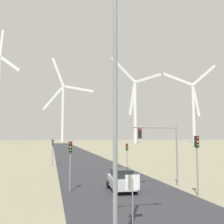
{
  "coord_description": "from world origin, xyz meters",
  "views": [
    {
      "loc": [
        -5.86,
        -4.37,
        4.57
      ],
      "look_at": [
        0.0,
        20.95,
        6.96
      ],
      "focal_mm": 42.0,
      "sensor_mm": 36.0,
      "label": 1
    }
  ],
  "objects_px": {
    "streetlamp": "(115,62)",
    "wind_turbine_center": "(63,106)",
    "wind_turbine_far_right": "(193,105)",
    "traffic_light_mast_overhead": "(161,142)",
    "stop_sign_near": "(133,189)",
    "traffic_light_post_mid_left": "(53,147)",
    "car_approaching": "(121,180)",
    "traffic_light_post_near_left": "(70,155)",
    "traffic_light_post_near_right": "(197,152)",
    "traffic_light_post_mid_right": "(127,151)",
    "wind_turbine_right": "(135,104)"
  },
  "relations": [
    {
      "from": "streetlamp",
      "to": "wind_turbine_center",
      "type": "bearing_deg",
      "value": 88.24
    },
    {
      "from": "wind_turbine_center",
      "to": "wind_turbine_far_right",
      "type": "relative_size",
      "value": 1.16
    },
    {
      "from": "traffic_light_mast_overhead",
      "to": "wind_turbine_center",
      "type": "bearing_deg",
      "value": 90.45
    },
    {
      "from": "stop_sign_near",
      "to": "traffic_light_mast_overhead",
      "type": "height_order",
      "value": "traffic_light_mast_overhead"
    },
    {
      "from": "traffic_light_post_mid_left",
      "to": "car_approaching",
      "type": "bearing_deg",
      "value": -74.3
    },
    {
      "from": "traffic_light_post_near_left",
      "to": "car_approaching",
      "type": "xyz_separation_m",
      "value": [
        4.22,
        -0.75,
        -2.09
      ]
    },
    {
      "from": "streetlamp",
      "to": "stop_sign_near",
      "type": "xyz_separation_m",
      "value": [
        1.88,
        3.83,
        -5.71
      ]
    },
    {
      "from": "traffic_light_post_near_right",
      "to": "traffic_light_post_mid_right",
      "type": "bearing_deg",
      "value": 93.5
    },
    {
      "from": "traffic_light_post_near_left",
      "to": "traffic_light_post_mid_left",
      "type": "distance_m",
      "value": 19.13
    },
    {
      "from": "traffic_light_post_mid_left",
      "to": "wind_turbine_center",
      "type": "xyz_separation_m",
      "value": [
        8.22,
        165.64,
        25.0
      ]
    },
    {
      "from": "traffic_light_mast_overhead",
      "to": "traffic_light_post_near_right",
      "type": "bearing_deg",
      "value": -74.82
    },
    {
      "from": "traffic_light_post_mid_left",
      "to": "wind_turbine_far_right",
      "type": "distance_m",
      "value": 163.81
    },
    {
      "from": "streetlamp",
      "to": "traffic_light_post_mid_right",
      "type": "bearing_deg",
      "value": 72.72
    },
    {
      "from": "stop_sign_near",
      "to": "traffic_light_post_near_left",
      "type": "distance_m",
      "value": 9.29
    },
    {
      "from": "traffic_light_post_mid_right",
      "to": "wind_turbine_far_right",
      "type": "xyz_separation_m",
      "value": [
        89.5,
        135.15,
        24.01
      ]
    },
    {
      "from": "stop_sign_near",
      "to": "car_approaching",
      "type": "relative_size",
      "value": 0.6
    },
    {
      "from": "wind_turbine_center",
      "to": "wind_turbine_far_right",
      "type": "distance_m",
      "value": 98.55
    },
    {
      "from": "traffic_light_post_near_right",
      "to": "car_approaching",
      "type": "relative_size",
      "value": 1.09
    },
    {
      "from": "traffic_light_post_near_left",
      "to": "traffic_light_post_mid_right",
      "type": "relative_size",
      "value": 1.16
    },
    {
      "from": "traffic_light_post_near_right",
      "to": "traffic_light_post_mid_right",
      "type": "relative_size",
      "value": 1.29
    },
    {
      "from": "traffic_light_post_mid_left",
      "to": "wind_turbine_far_right",
      "type": "xyz_separation_m",
      "value": [
        99.32,
        128.09,
        23.66
      ]
    },
    {
      "from": "car_approaching",
      "to": "wind_turbine_far_right",
      "type": "xyz_separation_m",
      "value": [
        93.75,
        147.92,
        25.7
      ]
    },
    {
      "from": "traffic_light_post_mid_right",
      "to": "traffic_light_mast_overhead",
      "type": "relative_size",
      "value": 0.63
    },
    {
      "from": "stop_sign_near",
      "to": "traffic_light_post_mid_right",
      "type": "xyz_separation_m",
      "value": [
        5.79,
        20.82,
        0.84
      ]
    },
    {
      "from": "traffic_light_post_mid_left",
      "to": "traffic_light_post_mid_right",
      "type": "distance_m",
      "value": 12.1
    },
    {
      "from": "streetlamp",
      "to": "traffic_light_mast_overhead",
      "type": "bearing_deg",
      "value": 59.63
    },
    {
      "from": "traffic_light_post_mid_right",
      "to": "traffic_light_mast_overhead",
      "type": "bearing_deg",
      "value": -90.73
    },
    {
      "from": "stop_sign_near",
      "to": "wind_turbine_right",
      "type": "bearing_deg",
      "value": 71.83
    },
    {
      "from": "traffic_light_post_near_left",
      "to": "traffic_light_post_near_right",
      "type": "xyz_separation_m",
      "value": [
        9.44,
        -3.96,
        0.34
      ]
    },
    {
      "from": "car_approaching",
      "to": "wind_turbine_right",
      "type": "distance_m",
      "value": 150.42
    },
    {
      "from": "streetlamp",
      "to": "traffic_light_post_mid_left",
      "type": "bearing_deg",
      "value": 93.89
    },
    {
      "from": "traffic_light_mast_overhead",
      "to": "wind_turbine_far_right",
      "type": "distance_m",
      "value": 173.64
    },
    {
      "from": "traffic_light_post_near_left",
      "to": "car_approaching",
      "type": "height_order",
      "value": "traffic_light_post_near_left"
    },
    {
      "from": "traffic_light_post_mid_left",
      "to": "car_approaching",
      "type": "distance_m",
      "value": 20.7
    },
    {
      "from": "traffic_light_post_near_right",
      "to": "traffic_light_mast_overhead",
      "type": "xyz_separation_m",
      "value": [
        -1.13,
        4.15,
        0.66
      ]
    },
    {
      "from": "traffic_light_mast_overhead",
      "to": "wind_turbine_center",
      "type": "relative_size",
      "value": 0.08
    },
    {
      "from": "traffic_light_post_near_right",
      "to": "traffic_light_mast_overhead",
      "type": "bearing_deg",
      "value": 105.18
    },
    {
      "from": "traffic_light_post_mid_left",
      "to": "traffic_light_post_mid_right",
      "type": "relative_size",
      "value": 1.14
    },
    {
      "from": "wind_turbine_right",
      "to": "traffic_light_post_near_right",
      "type": "bearing_deg",
      "value": -106.29
    },
    {
      "from": "car_approaching",
      "to": "wind_turbine_center",
      "type": "xyz_separation_m",
      "value": [
        2.64,
        185.47,
        27.04
      ]
    },
    {
      "from": "traffic_light_post_near_right",
      "to": "streetlamp",
      "type": "bearing_deg",
      "value": -134.88
    },
    {
      "from": "car_approaching",
      "to": "wind_turbine_center",
      "type": "relative_size",
      "value": 0.06
    },
    {
      "from": "stop_sign_near",
      "to": "wind_turbine_far_right",
      "type": "distance_m",
      "value": 184.46
    },
    {
      "from": "traffic_light_post_mid_left",
      "to": "wind_turbine_far_right",
      "type": "relative_size",
      "value": 0.07
    },
    {
      "from": "traffic_light_post_near_left",
      "to": "traffic_light_mast_overhead",
      "type": "relative_size",
      "value": 0.73
    },
    {
      "from": "traffic_light_post_mid_right",
      "to": "traffic_light_mast_overhead",
      "type": "xyz_separation_m",
      "value": [
        -0.15,
        -11.82,
        1.39
      ]
    },
    {
      "from": "traffic_light_post_mid_left",
      "to": "traffic_light_post_mid_right",
      "type": "bearing_deg",
      "value": -35.71
    },
    {
      "from": "wind_turbine_far_right",
      "to": "car_approaching",
      "type": "bearing_deg",
      "value": -122.36
    },
    {
      "from": "streetlamp",
      "to": "wind_turbine_center",
      "type": "height_order",
      "value": "wind_turbine_center"
    },
    {
      "from": "streetlamp",
      "to": "traffic_light_post_mid_left",
      "type": "relative_size",
      "value": 3.04
    }
  ]
}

